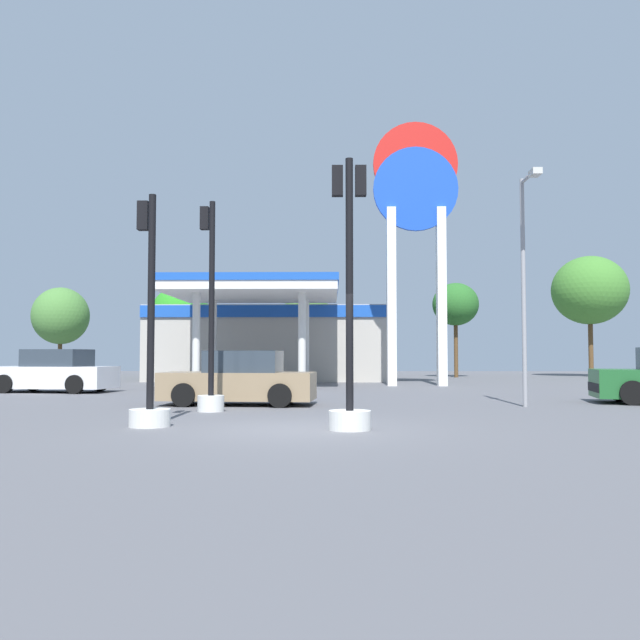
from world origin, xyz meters
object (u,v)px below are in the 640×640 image
tree_1 (180,316)px  traffic_signal_2 (210,347)px  traffic_signal_1 (149,366)px  corner_streetlamp (526,265)px  tree_2 (307,315)px  station_pole_sign (416,218)px  car_2 (54,373)px  tree_3 (456,305)px  tree_4 (590,290)px  tree_0 (61,316)px  car_0 (239,380)px  traffic_signal_0 (350,342)px

tree_1 → traffic_signal_2: bearing=-75.8°
traffic_signal_1 → traffic_signal_2: bearing=81.1°
traffic_signal_2 → corner_streetlamp: corner_streetlamp is taller
tree_2 → station_pole_sign: bearing=-66.9°
car_2 → tree_3: size_ratio=0.80×
tree_4 → tree_0: bearing=-179.8°
station_pole_sign → tree_4: bearing=45.7°
car_2 → traffic_signal_2: size_ratio=0.90×
car_0 → traffic_signal_0: 6.83m
station_pole_sign → tree_3: size_ratio=2.05×
station_pole_sign → tree_3: station_pole_sign is taller
traffic_signal_1 → tree_4: size_ratio=0.59×
traffic_signal_1 → traffic_signal_2: 3.57m
traffic_signal_1 → tree_4: tree_4 is taller
tree_3 → traffic_signal_1: bearing=-111.2°
tree_3 → tree_0: bearing=177.1°
station_pole_sign → car_0: station_pole_sign is taller
car_2 → tree_0: size_ratio=0.81×
car_2 → tree_1: size_ratio=0.82×
tree_0 → tree_1: size_ratio=1.01×
tree_2 → traffic_signal_2: bearing=-93.0°
traffic_signal_0 → tree_3: (7.30, 29.22, 2.85)m
car_2 → traffic_signal_0: traffic_signal_0 is taller
traffic_signal_0 → tree_1: tree_1 is taller
car_2 → traffic_signal_1: bearing=-60.5°
traffic_signal_1 → traffic_signal_2: (0.55, 3.50, 0.41)m
corner_streetlamp → traffic_signal_1: bearing=-150.5°
traffic_signal_1 → tree_0: size_ratio=0.79×
traffic_signal_0 → tree_1: bearing=108.4°
car_0 → traffic_signal_1: traffic_signal_1 is taller
tree_2 → corner_streetlamp: 25.81m
traffic_signal_2 → tree_3: tree_3 is taller
car_0 → corner_streetlamp: 8.29m
tree_1 → tree_4: tree_4 is taller
car_2 → tree_2: tree_2 is taller
tree_4 → station_pole_sign: bearing=-134.3°
tree_2 → tree_4: bearing=0.9°
tree_0 → tree_4: size_ratio=0.74×
tree_3 → station_pole_sign: bearing=-108.5°
station_pole_sign → tree_1: bearing=139.1°
tree_0 → corner_streetlamp: corner_streetlamp is taller
station_pole_sign → tree_4: 18.12m
car_2 → car_0: bearing=-39.1°
traffic_signal_0 → traffic_signal_1: (-3.84, 0.50, -0.46)m
car_0 → corner_streetlamp: size_ratio=0.70×
tree_1 → traffic_signal_1: bearing=-78.5°
tree_1 → tree_4: bearing=3.4°
traffic_signal_0 → corner_streetlamp: (4.80, 5.39, 2.12)m
car_2 → traffic_signal_1: traffic_signal_1 is taller
tree_4 → car_2: bearing=-145.6°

